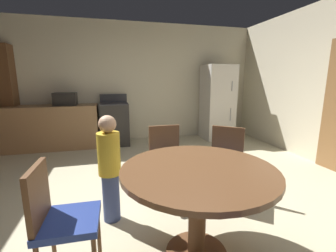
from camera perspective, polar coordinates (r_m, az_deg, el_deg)
name	(u,v)px	position (r m, az deg, el deg)	size (l,w,h in m)	color
ground_plane	(161,206)	(2.75, -1.69, -19.53)	(14.00, 14.00, 0.00)	beige
wall_back	(132,83)	(5.50, -9.14, 10.66)	(6.19, 0.12, 2.70)	beige
kitchen_counter	(48,127)	(5.33, -27.92, -0.31)	(2.01, 0.60, 0.90)	#9E754C
pantry_column	(4,98)	(5.66, -35.84, 5.62)	(0.44, 0.36, 2.10)	brown
oven_range	(115,124)	(5.17, -13.20, 0.61)	(0.60, 0.60, 1.10)	#2D2B28
refrigerator	(217,102)	(5.65, 12.28, 5.78)	(0.68, 0.68, 1.76)	silver
microwave	(65,99)	(5.17, -24.35, 6.19)	(0.44, 0.32, 0.26)	black
dining_table	(198,187)	(1.84, 7.54, -14.91)	(1.19, 1.19, 0.76)	brown
chair_north	(166,157)	(2.77, -0.43, -7.82)	(0.40, 0.40, 0.87)	brown
chair_west	(59,216)	(1.84, -25.75, -19.61)	(0.41, 0.41, 0.87)	brown
chair_northeast	(225,159)	(2.79, 14.08, -8.05)	(0.56, 0.56, 0.87)	brown
person_child	(110,166)	(2.35, -14.45, -9.77)	(0.31, 0.31, 1.09)	#3D4C84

